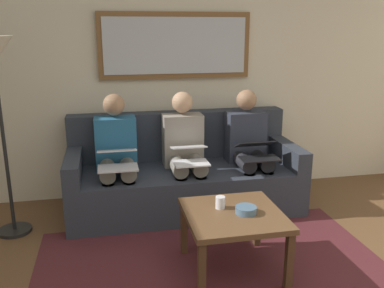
# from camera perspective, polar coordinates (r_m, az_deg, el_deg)

# --- Properties ---
(wall_rear) EXTENTS (6.00, 0.12, 2.60)m
(wall_rear) POSITION_cam_1_polar(r_m,az_deg,el_deg) (4.36, -2.46, 10.11)
(wall_rear) COLOR beige
(wall_rear) RESTS_ON ground_plane
(area_rug) EXTENTS (2.60, 1.80, 0.01)m
(area_rug) POSITION_cam_1_polar(r_m,az_deg,el_deg) (3.14, 3.33, -17.47)
(area_rug) COLOR #4C1E23
(area_rug) RESTS_ON ground_plane
(couch) EXTENTS (2.20, 0.90, 0.90)m
(couch) POSITION_cam_1_polar(r_m,az_deg,el_deg) (4.11, -1.19, -4.37)
(couch) COLOR #2D333D
(couch) RESTS_ON ground_plane
(framed_mirror) EXTENTS (1.53, 0.05, 0.65)m
(framed_mirror) POSITION_cam_1_polar(r_m,az_deg,el_deg) (4.25, -2.28, 13.35)
(framed_mirror) COLOR brown
(coffee_table) EXTENTS (0.68, 0.68, 0.46)m
(coffee_table) POSITION_cam_1_polar(r_m,az_deg,el_deg) (3.02, 5.71, -10.39)
(coffee_table) COLOR brown
(coffee_table) RESTS_ON ground_plane
(cup) EXTENTS (0.07, 0.07, 0.09)m
(cup) POSITION_cam_1_polar(r_m,az_deg,el_deg) (3.03, 3.91, -8.02)
(cup) COLOR silver
(cup) RESTS_ON coffee_table
(bowl) EXTENTS (0.15, 0.15, 0.05)m
(bowl) POSITION_cam_1_polar(r_m,az_deg,el_deg) (2.98, 7.41, -8.97)
(bowl) COLOR slate
(bowl) RESTS_ON coffee_table
(person_left) EXTENTS (0.38, 0.58, 1.14)m
(person_left) POSITION_cam_1_polar(r_m,az_deg,el_deg) (4.12, 7.74, -0.13)
(person_left) COLOR #2D3342
(person_left) RESTS_ON couch
(laptop_black) EXTENTS (0.35, 0.34, 0.15)m
(laptop_black) POSITION_cam_1_polar(r_m,az_deg,el_deg) (3.90, 8.91, -0.87)
(laptop_black) COLOR black
(person_middle) EXTENTS (0.38, 0.58, 1.14)m
(person_middle) POSITION_cam_1_polar(r_m,az_deg,el_deg) (3.96, -1.03, -0.65)
(person_middle) COLOR gray
(person_middle) RESTS_ON couch
(laptop_white) EXTENTS (0.31, 0.34, 0.15)m
(laptop_white) POSITION_cam_1_polar(r_m,az_deg,el_deg) (3.72, -0.32, -1.39)
(laptop_white) COLOR white
(person_right) EXTENTS (0.38, 0.58, 1.14)m
(person_right) POSITION_cam_1_polar(r_m,az_deg,el_deg) (3.89, -10.33, -1.17)
(person_right) COLOR #235B84
(person_right) RESTS_ON couch
(laptop_silver) EXTENTS (0.34, 0.36, 0.15)m
(laptop_silver) POSITION_cam_1_polar(r_m,az_deg,el_deg) (3.65, -10.22, -1.93)
(laptop_silver) COLOR silver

